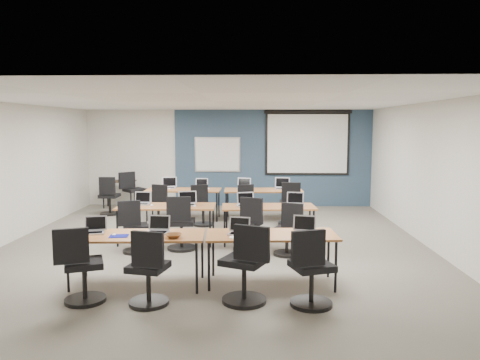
{
  "coord_description": "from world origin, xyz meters",
  "views": [
    {
      "loc": [
        0.77,
        -8.63,
        2.26
      ],
      "look_at": [
        0.47,
        0.4,
        1.21
      ],
      "focal_mm": 35.0,
      "sensor_mm": 36.0,
      "label": 1
    }
  ],
  "objects_px": {
    "laptop_3": "(305,229)",
    "task_chair_7": "(288,234)",
    "task_chair_5": "(181,228)",
    "training_table_back_left": "(183,191)",
    "laptop_0": "(94,229)",
    "laptop_1": "(158,228)",
    "task_chair_1": "(148,274)",
    "spare_chair_b": "(109,199)",
    "projector_screen": "(307,139)",
    "training_table_front_right": "(271,237)",
    "laptop_5": "(187,202)",
    "task_chair_9": "(202,209)",
    "task_chair_11": "(290,207)",
    "whiteboard": "(218,155)",
    "laptop_4": "(142,201)",
    "training_table_back_right": "(263,191)",
    "task_chair_8": "(159,209)",
    "laptop_11": "(283,186)",
    "laptop_9": "(201,186)",
    "laptop_8": "(169,185)",
    "utility_table": "(119,184)",
    "spare_chair_a": "(133,194)",
    "laptop_10": "(244,186)",
    "laptop_2": "(239,230)",
    "laptop_7": "(296,202)",
    "training_table_mid_left": "(167,208)",
    "task_chair_6": "(248,228)",
    "task_chair_3": "(311,274)",
    "task_chair_2": "(246,270)",
    "task_chair_4": "(134,231)",
    "training_table_front_left": "(137,238)",
    "task_chair_0": "(81,272)",
    "laptop_6": "(245,202)"
  },
  "relations": [
    {
      "from": "laptop_3",
      "to": "task_chair_7",
      "type": "xyz_separation_m",
      "value": [
        -0.14,
        1.41,
        -0.4
      ]
    },
    {
      "from": "task_chair_5",
      "to": "training_table_back_left",
      "type": "bearing_deg",
      "value": 94.54
    },
    {
      "from": "laptop_0",
      "to": "laptop_1",
      "type": "height_order",
      "value": "laptop_1"
    },
    {
      "from": "task_chair_1",
      "to": "spare_chair_b",
      "type": "distance_m",
      "value": 6.41
    },
    {
      "from": "projector_screen",
      "to": "task_chair_5",
      "type": "bearing_deg",
      "value": -120.39
    },
    {
      "from": "training_table_front_right",
      "to": "laptop_5",
      "type": "distance_m",
      "value": 2.83
    },
    {
      "from": "task_chair_9",
      "to": "task_chair_11",
      "type": "height_order",
      "value": "task_chair_11"
    },
    {
      "from": "whiteboard",
      "to": "laptop_4",
      "type": "height_order",
      "value": "whiteboard"
    },
    {
      "from": "training_table_back_right",
      "to": "laptop_5",
      "type": "distance_m",
      "value": 2.72
    },
    {
      "from": "task_chair_8",
      "to": "laptop_11",
      "type": "xyz_separation_m",
      "value": [
        2.84,
        0.94,
        0.4
      ]
    },
    {
      "from": "laptop_5",
      "to": "laptop_9",
      "type": "distance_m",
      "value": 2.52
    },
    {
      "from": "training_table_back_left",
      "to": "spare_chair_b",
      "type": "distance_m",
      "value": 2.04
    },
    {
      "from": "laptop_0",
      "to": "task_chair_9",
      "type": "height_order",
      "value": "laptop_0"
    },
    {
      "from": "laptop_8",
      "to": "utility_table",
      "type": "xyz_separation_m",
      "value": [
        -1.64,
        1.33,
        -0.15
      ]
    },
    {
      "from": "whiteboard",
      "to": "laptop_3",
      "type": "distance_m",
      "value": 6.76
    },
    {
      "from": "projector_screen",
      "to": "spare_chair_a",
      "type": "height_order",
      "value": "projector_screen"
    },
    {
      "from": "laptop_10",
      "to": "laptop_4",
      "type": "bearing_deg",
      "value": -115.14
    },
    {
      "from": "laptop_3",
      "to": "laptop_8",
      "type": "height_order",
      "value": "laptop_8"
    },
    {
      "from": "whiteboard",
      "to": "laptop_2",
      "type": "relative_size",
      "value": 4.21
    },
    {
      "from": "task_chair_8",
      "to": "task_chair_9",
      "type": "bearing_deg",
      "value": 23.43
    },
    {
      "from": "laptop_0",
      "to": "task_chair_7",
      "type": "bearing_deg",
      "value": 12.29
    },
    {
      "from": "laptop_7",
      "to": "task_chair_8",
      "type": "distance_m",
      "value": 3.31
    },
    {
      "from": "training_table_mid_left",
      "to": "task_chair_6",
      "type": "distance_m",
      "value": 1.69
    },
    {
      "from": "task_chair_1",
      "to": "task_chair_3",
      "type": "xyz_separation_m",
      "value": [
        2.03,
        0.03,
        0.01
      ]
    },
    {
      "from": "utility_table",
      "to": "spare_chair_a",
      "type": "xyz_separation_m",
      "value": [
        0.5,
        -0.39,
        -0.22
      ]
    },
    {
      "from": "projector_screen",
      "to": "laptop_3",
      "type": "bearing_deg",
      "value": -96.35
    },
    {
      "from": "training_table_back_left",
      "to": "laptop_4",
      "type": "bearing_deg",
      "value": -101.55
    },
    {
      "from": "laptop_4",
      "to": "task_chair_8",
      "type": "distance_m",
      "value": 1.46
    },
    {
      "from": "laptop_2",
      "to": "laptop_11",
      "type": "relative_size",
      "value": 0.84
    },
    {
      "from": "laptop_3",
      "to": "spare_chair_b",
      "type": "height_order",
      "value": "spare_chair_b"
    },
    {
      "from": "task_chair_2",
      "to": "laptop_4",
      "type": "xyz_separation_m",
      "value": [
        -2.1,
        3.2,
        0.35
      ]
    },
    {
      "from": "laptop_10",
      "to": "training_table_back_left",
      "type": "bearing_deg",
      "value": -157.49
    },
    {
      "from": "task_chair_6",
      "to": "laptop_7",
      "type": "distance_m",
      "value": 1.18
    },
    {
      "from": "laptop_3",
      "to": "spare_chair_b",
      "type": "bearing_deg",
      "value": 144.43
    },
    {
      "from": "task_chair_4",
      "to": "task_chair_6",
      "type": "xyz_separation_m",
      "value": [
        2.02,
        0.22,
        0.02
      ]
    },
    {
      "from": "laptop_0",
      "to": "task_chair_4",
      "type": "xyz_separation_m",
      "value": [
        0.16,
        1.57,
        -0.39
      ]
    },
    {
      "from": "laptop_3",
      "to": "task_chair_8",
      "type": "relative_size",
      "value": 0.34
    },
    {
      "from": "training_table_back_left",
      "to": "task_chair_6",
      "type": "xyz_separation_m",
      "value": [
        1.61,
        -2.84,
        -0.27
      ]
    },
    {
      "from": "training_table_front_left",
      "to": "training_table_mid_left",
      "type": "distance_m",
      "value": 2.41
    },
    {
      "from": "laptop_0",
      "to": "task_chair_6",
      "type": "relative_size",
      "value": 0.31
    },
    {
      "from": "task_chair_0",
      "to": "task_chair_7",
      "type": "xyz_separation_m",
      "value": [
        2.79,
        2.28,
        -0.02
      ]
    },
    {
      "from": "utility_table",
      "to": "whiteboard",
      "type": "bearing_deg",
      "value": 9.25
    },
    {
      "from": "projector_screen",
      "to": "task_chair_7",
      "type": "bearing_deg",
      "value": -99.61
    },
    {
      "from": "training_table_back_right",
      "to": "laptop_6",
      "type": "height_order",
      "value": "laptop_6"
    },
    {
      "from": "laptop_6",
      "to": "laptop_7",
      "type": "xyz_separation_m",
      "value": [
        0.97,
        0.08,
        -0.0
      ]
    },
    {
      "from": "laptop_4",
      "to": "whiteboard",
      "type": "bearing_deg",
      "value": 76.04
    },
    {
      "from": "whiteboard",
      "to": "laptop_9",
      "type": "xyz_separation_m",
      "value": [
        -0.27,
        -1.66,
        -0.66
      ]
    },
    {
      "from": "spare_chair_b",
      "to": "laptop_7",
      "type": "bearing_deg",
      "value": -26.91
    },
    {
      "from": "laptop_2",
      "to": "task_chair_11",
      "type": "xyz_separation_m",
      "value": [
        1.01,
        4.02,
        -0.37
      ]
    },
    {
      "from": "training_table_back_left",
      "to": "task_chair_1",
      "type": "bearing_deg",
      "value": -85.02
    }
  ]
}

